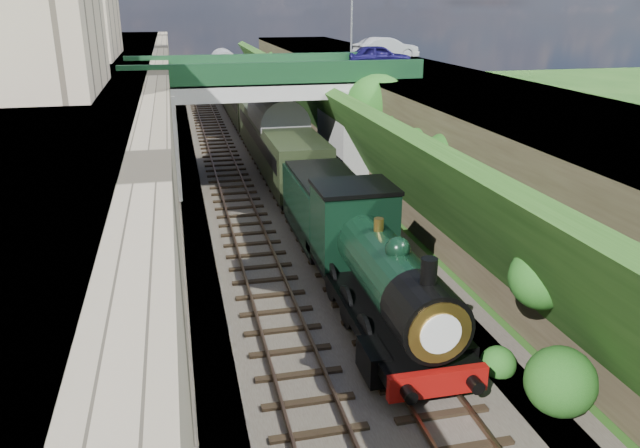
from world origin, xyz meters
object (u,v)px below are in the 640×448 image
(road_bridge, at_px, (278,114))
(tender, at_px, (325,211))
(lamppost, at_px, (352,12))
(car_silver, at_px, (386,48))
(car_blue, at_px, (378,56))
(tree, at_px, (378,110))
(locomotive, at_px, (379,273))

(road_bridge, xyz_separation_m, tender, (0.26, -10.63, -2.46))
(road_bridge, height_order, tender, road_bridge)
(road_bridge, relative_size, lamppost, 2.67)
(car_silver, xyz_separation_m, tender, (-9.13, -19.31, -5.41))
(lamppost, relative_size, car_blue, 1.44)
(tree, bearing_deg, car_blue, 72.48)
(tree, distance_m, car_silver, 13.01)
(locomotive, bearing_deg, car_blue, 72.28)
(car_blue, distance_m, car_silver, 6.16)
(road_bridge, height_order, lamppost, lamppost)
(car_blue, xyz_separation_m, tender, (-6.71, -13.65, -5.34))
(tender, bearing_deg, car_silver, 64.70)
(car_silver, bearing_deg, locomotive, 149.25)
(tree, xyz_separation_m, tender, (-4.71, -7.31, -3.03))
(road_bridge, height_order, car_blue, car_blue)
(car_blue, height_order, tender, car_blue)
(tree, relative_size, car_silver, 1.40)
(road_bridge, relative_size, car_silver, 3.39)
(locomotive, bearing_deg, tree, 72.19)
(tender, bearing_deg, locomotive, -90.00)
(car_blue, xyz_separation_m, locomotive, (-6.71, -21.01, -5.07))
(tree, distance_m, car_blue, 7.03)
(road_bridge, bearing_deg, tender, -88.62)
(tree, bearing_deg, car_silver, 69.80)
(lamppost, relative_size, tender, 1.00)
(lamppost, height_order, locomotive, lamppost)
(lamppost, xyz_separation_m, locomotive, (-6.05, -24.86, -7.67))
(car_blue, bearing_deg, tree, 163.65)
(car_blue, relative_size, locomotive, 0.41)
(road_bridge, bearing_deg, lamppost, 47.41)
(car_silver, xyz_separation_m, locomotive, (-9.13, -26.68, -5.13))
(car_silver, distance_m, locomotive, 28.66)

